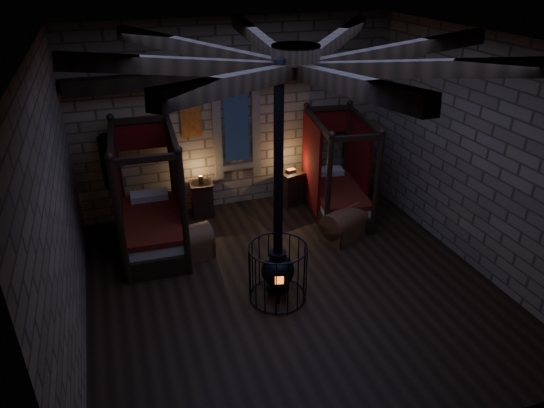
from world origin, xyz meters
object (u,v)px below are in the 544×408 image
object	(u,v)px
trunk_right	(344,225)
stove	(278,268)
bed_right	(336,190)
trunk_left	(188,244)
bed_left	(152,219)

from	to	relation	value
trunk_right	stove	xyz separation A→B (m)	(-1.98, -1.45, 0.32)
bed_right	stove	xyz separation A→B (m)	(-2.30, -2.53, 0.07)
trunk_left	stove	bearing A→B (deg)	-65.09
stove	trunk_right	bearing A→B (deg)	50.32
bed_left	stove	distance (m)	3.02
bed_left	stove	size ratio (longest dim) A/B	0.59
bed_right	trunk_left	bearing A→B (deg)	-158.04
bed_left	trunk_right	world-z (taller)	bed_left
bed_right	stove	world-z (taller)	stove
bed_right	stove	size ratio (longest dim) A/B	0.57
bed_left	trunk_right	xyz separation A→B (m)	(3.77, -0.98, -0.29)
bed_right	trunk_right	xyz separation A→B (m)	(-0.32, -1.08, -0.25)
bed_left	trunk_left	size ratio (longest dim) A/B	2.35
trunk_left	trunk_right	world-z (taller)	trunk_left
bed_right	trunk_right	size ratio (longest dim) A/B	2.14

